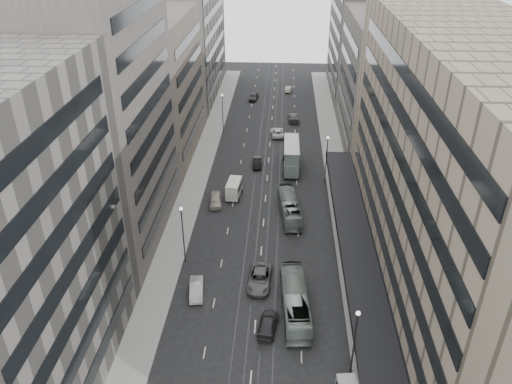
% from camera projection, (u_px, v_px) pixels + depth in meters
% --- Properties ---
extents(ground, '(220.00, 220.00, 0.00)m').
position_uv_depth(ground, '(254.00, 333.00, 53.78)').
color(ground, black).
rests_on(ground, ground).
extents(sidewalk_right, '(4.00, 125.00, 0.15)m').
position_uv_depth(sidewalk_right, '(337.00, 175.00, 85.72)').
color(sidewalk_right, gray).
rests_on(sidewalk_right, ground).
extents(sidewalk_left, '(4.00, 125.00, 0.15)m').
position_uv_depth(sidewalk_left, '(199.00, 172.00, 86.93)').
color(sidewalk_left, gray).
rests_on(sidewalk_left, ground).
extents(department_store, '(19.20, 60.00, 30.00)m').
position_uv_depth(department_store, '(463.00, 182.00, 52.29)').
color(department_store, '#766956').
rests_on(department_store, ground).
extents(building_right_mid, '(15.00, 28.00, 24.00)m').
position_uv_depth(building_right_mid, '(387.00, 83.00, 91.97)').
color(building_right_mid, '#47423E').
rests_on(building_right_mid, ground).
extents(building_right_far, '(15.00, 32.00, 28.00)m').
position_uv_depth(building_right_far, '(367.00, 36.00, 117.05)').
color(building_right_far, slate).
rests_on(building_right_far, ground).
extents(building_left_b, '(15.00, 26.00, 34.00)m').
position_uv_depth(building_left_b, '(94.00, 117.00, 62.99)').
color(building_left_b, '#47423E').
rests_on(building_left_b, ground).
extents(building_left_c, '(15.00, 28.00, 25.00)m').
position_uv_depth(building_left_c, '(149.00, 86.00, 88.67)').
color(building_left_c, '#6B5E53').
rests_on(building_left_c, ground).
extents(building_left_d, '(15.00, 38.00, 28.00)m').
position_uv_depth(building_left_d, '(183.00, 37.00, 116.60)').
color(building_left_d, slate).
rests_on(building_left_d, ground).
extents(lamp_right_near, '(0.44, 0.44, 8.32)m').
position_uv_depth(lamp_right_near, '(355.00, 337.00, 46.39)').
color(lamp_right_near, '#262628').
rests_on(lamp_right_near, ground).
extents(lamp_right_far, '(0.44, 0.44, 8.32)m').
position_uv_depth(lamp_right_far, '(327.00, 154.00, 81.14)').
color(lamp_right_far, '#262628').
rests_on(lamp_right_far, ground).
extents(lamp_left_near, '(0.44, 0.44, 8.32)m').
position_uv_depth(lamp_left_near, '(183.00, 229.00, 62.13)').
color(lamp_left_near, '#262628').
rests_on(lamp_left_near, ground).
extents(lamp_left_far, '(0.44, 0.44, 8.32)m').
position_uv_depth(lamp_left_far, '(223.00, 109.00, 99.49)').
color(lamp_left_far, '#262628').
rests_on(lamp_left_far, ground).
extents(bus_near, '(3.58, 11.71, 3.21)m').
position_uv_depth(bus_near, '(295.00, 301.00, 55.93)').
color(bus_near, gray).
rests_on(bus_near, ground).
extents(bus_far, '(3.70, 10.73, 2.93)m').
position_uv_depth(bus_far, '(289.00, 207.00, 73.83)').
color(bus_far, gray).
rests_on(bus_far, ground).
extents(double_decker, '(2.86, 9.10, 4.97)m').
position_uv_depth(double_decker, '(291.00, 155.00, 86.58)').
color(double_decker, slate).
rests_on(double_decker, ground).
extents(panel_van, '(2.47, 4.53, 2.75)m').
position_uv_depth(panel_van, '(234.00, 188.00, 78.71)').
color(panel_van, beige).
rests_on(panel_van, ground).
extents(sedan_1, '(2.15, 4.63, 1.47)m').
position_uv_depth(sedan_1, '(196.00, 289.00, 58.97)').
color(sedan_1, '#B7B7B2').
rests_on(sedan_1, ground).
extents(sedan_2, '(3.07, 6.07, 1.64)m').
position_uv_depth(sedan_2, '(260.00, 279.00, 60.48)').
color(sedan_2, '#545457').
rests_on(sedan_2, ground).
extents(sedan_3, '(2.49, 4.92, 1.37)m').
position_uv_depth(sedan_3, '(268.00, 324.00, 54.07)').
color(sedan_3, '#232325').
rests_on(sedan_3, ground).
extents(sedan_4, '(2.35, 4.84, 1.59)m').
position_uv_depth(sedan_4, '(216.00, 200.00, 77.03)').
color(sedan_4, '#AA9E8D').
rests_on(sedan_4, ground).
extents(sedan_5, '(1.67, 4.37, 1.42)m').
position_uv_depth(sedan_5, '(257.00, 162.00, 88.62)').
color(sedan_5, black).
rests_on(sedan_5, ground).
extents(sedan_6, '(2.68, 5.32, 1.44)m').
position_uv_depth(sedan_6, '(278.00, 132.00, 100.60)').
color(sedan_6, silver).
rests_on(sedan_6, ground).
extents(sedan_7, '(2.66, 5.67, 1.60)m').
position_uv_depth(sedan_7, '(293.00, 117.00, 107.73)').
color(sedan_7, '#4F4F51').
rests_on(sedan_7, ground).
extents(sedan_8, '(2.42, 4.90, 1.61)m').
position_uv_depth(sedan_8, '(254.00, 97.00, 119.67)').
color(sedan_8, '#28282B').
rests_on(sedan_8, ground).
extents(sedan_9, '(1.80, 4.17, 1.33)m').
position_uv_depth(sedan_9, '(288.00, 89.00, 125.21)').
color(sedan_9, '#BAB59A').
rests_on(sedan_9, ground).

